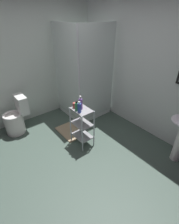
{
  "coord_description": "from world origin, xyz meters",
  "views": [
    {
      "loc": [
        1.65,
        -0.9,
        2.17
      ],
      "look_at": [
        -0.12,
        0.52,
        0.8
      ],
      "focal_mm": 27.01,
      "sensor_mm": 36.0,
      "label": 1
    }
  ],
  "objects_px": {
    "conditioner_bottle_purple": "(81,103)",
    "body_wash_bottle_green": "(77,106)",
    "shower_stall": "(83,96)",
    "toilet": "(16,118)",
    "bath_mat": "(70,131)",
    "rinse_cup": "(75,105)",
    "storage_cart": "(82,124)",
    "shampoo_bottle_blue": "(79,108)"
  },
  "relations": [
    {
      "from": "shampoo_bottle_blue",
      "to": "bath_mat",
      "type": "distance_m",
      "value": 0.96
    },
    {
      "from": "conditioner_bottle_purple",
      "to": "body_wash_bottle_green",
      "type": "height_order",
      "value": "conditioner_bottle_purple"
    },
    {
      "from": "toilet",
      "to": "conditioner_bottle_purple",
      "type": "distance_m",
      "value": 1.47
    },
    {
      "from": "bath_mat",
      "to": "storage_cart",
      "type": "bearing_deg",
      "value": -0.84
    },
    {
      "from": "conditioner_bottle_purple",
      "to": "rinse_cup",
      "type": "relative_size",
      "value": 2.6
    },
    {
      "from": "shower_stall",
      "to": "rinse_cup",
      "type": "bearing_deg",
      "value": -44.59
    },
    {
      "from": "rinse_cup",
      "to": "storage_cart",
      "type": "bearing_deg",
      "value": 22.27
    },
    {
      "from": "toilet",
      "to": "bath_mat",
      "type": "distance_m",
      "value": 1.11
    },
    {
      "from": "storage_cart",
      "to": "rinse_cup",
      "type": "height_order",
      "value": "rinse_cup"
    },
    {
      "from": "conditioner_bottle_purple",
      "to": "bath_mat",
      "type": "bearing_deg",
      "value": 179.71
    },
    {
      "from": "conditioner_bottle_purple",
      "to": "shampoo_bottle_blue",
      "type": "xyz_separation_m",
      "value": [
        0.08,
        -0.08,
        -0.01
      ]
    },
    {
      "from": "conditioner_bottle_purple",
      "to": "rinse_cup",
      "type": "bearing_deg",
      "value": -149.67
    },
    {
      "from": "body_wash_bottle_green",
      "to": "rinse_cup",
      "type": "bearing_deg",
      "value": 162.11
    },
    {
      "from": "body_wash_bottle_green",
      "to": "storage_cart",
      "type": "bearing_deg",
      "value": 73.14
    },
    {
      "from": "shampoo_bottle_blue",
      "to": "rinse_cup",
      "type": "bearing_deg",
      "value": 170.65
    },
    {
      "from": "bath_mat",
      "to": "shower_stall",
      "type": "bearing_deg",
      "value": 122.02
    },
    {
      "from": "toilet",
      "to": "storage_cart",
      "type": "bearing_deg",
      "value": 35.65
    },
    {
      "from": "storage_cart",
      "to": "conditioner_bottle_purple",
      "type": "relative_size",
      "value": 3.14
    },
    {
      "from": "conditioner_bottle_purple",
      "to": "body_wash_bottle_green",
      "type": "relative_size",
      "value": 1.37
    },
    {
      "from": "toilet",
      "to": "body_wash_bottle_green",
      "type": "distance_m",
      "value": 1.42
    },
    {
      "from": "storage_cart",
      "to": "toilet",
      "type": "bearing_deg",
      "value": -144.35
    },
    {
      "from": "conditioner_bottle_purple",
      "to": "body_wash_bottle_green",
      "type": "xyz_separation_m",
      "value": [
        0.0,
        -0.09,
        -0.03
      ]
    },
    {
      "from": "shower_stall",
      "to": "bath_mat",
      "type": "bearing_deg",
      "value": -57.98
    },
    {
      "from": "conditioner_bottle_purple",
      "to": "bath_mat",
      "type": "relative_size",
      "value": 0.39
    },
    {
      "from": "conditioner_bottle_purple",
      "to": "rinse_cup",
      "type": "xyz_separation_m",
      "value": [
        -0.09,
        -0.05,
        -0.06
      ]
    },
    {
      "from": "toilet",
      "to": "body_wash_bottle_green",
      "type": "xyz_separation_m",
      "value": [
        1.11,
        0.73,
        0.5
      ]
    },
    {
      "from": "shower_stall",
      "to": "toilet",
      "type": "relative_size",
      "value": 2.63
    },
    {
      "from": "storage_cart",
      "to": "conditioner_bottle_purple",
      "type": "height_order",
      "value": "conditioner_bottle_purple"
    },
    {
      "from": "shower_stall",
      "to": "bath_mat",
      "type": "height_order",
      "value": "shower_stall"
    },
    {
      "from": "toilet",
      "to": "storage_cart",
      "type": "xyz_separation_m",
      "value": [
        1.13,
        0.81,
        0.12
      ]
    },
    {
      "from": "toilet",
      "to": "bath_mat",
      "type": "height_order",
      "value": "toilet"
    },
    {
      "from": "shower_stall",
      "to": "body_wash_bottle_green",
      "type": "xyz_separation_m",
      "value": [
        0.83,
        -0.75,
        0.35
      ]
    },
    {
      "from": "shampoo_bottle_blue",
      "to": "body_wash_bottle_green",
      "type": "distance_m",
      "value": 0.08
    },
    {
      "from": "shampoo_bottle_blue",
      "to": "shower_stall",
      "type": "bearing_deg",
      "value": 140.37
    },
    {
      "from": "storage_cart",
      "to": "shampoo_bottle_blue",
      "type": "relative_size",
      "value": 3.77
    },
    {
      "from": "toilet",
      "to": "rinse_cup",
      "type": "height_order",
      "value": "rinse_cup"
    },
    {
      "from": "conditioner_bottle_purple",
      "to": "bath_mat",
      "type": "xyz_separation_m",
      "value": [
        -0.41,
        0.0,
        -0.83
      ]
    },
    {
      "from": "bath_mat",
      "to": "conditioner_bottle_purple",
      "type": "bearing_deg",
      "value": -0.29
    },
    {
      "from": "shower_stall",
      "to": "conditioner_bottle_purple",
      "type": "height_order",
      "value": "shower_stall"
    },
    {
      "from": "conditioner_bottle_purple",
      "to": "shower_stall",
      "type": "bearing_deg",
      "value": 141.04
    },
    {
      "from": "storage_cart",
      "to": "rinse_cup",
      "type": "distance_m",
      "value": 0.37
    },
    {
      "from": "storage_cart",
      "to": "bath_mat",
      "type": "distance_m",
      "value": 0.61
    }
  ]
}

